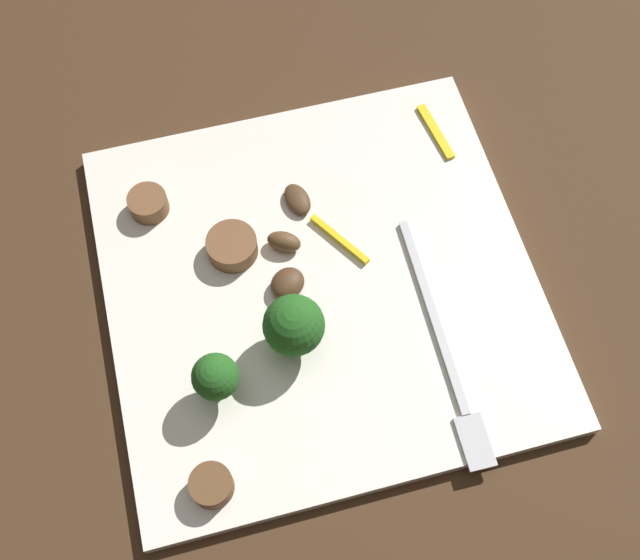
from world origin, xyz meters
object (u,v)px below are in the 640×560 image
mushroom_2 (302,198)px  pepper_strip_0 (340,239)px  broccoli_floret_0 (215,377)px  plate (320,283)px  sausage_slice_0 (232,246)px  sausage_slice_1 (212,485)px  sausage_slice_2 (148,204)px  fork (447,356)px  broccoli_floret_1 (294,326)px  pepper_strip_1 (436,132)px  mushroom_1 (284,242)px  mushroom_0 (289,288)px

mushroom_2 → pepper_strip_0: size_ratio=0.52×
broccoli_floret_0 → pepper_strip_0: bearing=130.0°
plate → sausage_slice_0: 0.07m
sausage_slice_1 → sausage_slice_2: size_ratio=0.95×
fork → pepper_strip_0: (-0.10, -0.05, 0.00)m
broccoli_floret_1 → sausage_slice_1: broccoli_floret_1 is taller
plate → pepper_strip_1: (-0.10, 0.12, 0.01)m
broccoli_floret_0 → pepper_strip_1: (-0.16, 0.20, -0.03)m
mushroom_2 → pepper_strip_1: mushroom_2 is taller
mushroom_1 → mushroom_2: (-0.03, 0.02, -0.00)m
sausage_slice_0 → plate: bearing=55.3°
broccoli_floret_0 → pepper_strip_1: broccoli_floret_0 is taller
broccoli_floret_1 → pepper_strip_0: 0.09m
plate → broccoli_floret_1: broccoli_floret_1 is taller
mushroom_0 → pepper_strip_1: mushroom_0 is taller
sausage_slice_2 → broccoli_floret_1: bearing=31.2°
pepper_strip_1 → mushroom_2: bearing=-73.5°
mushroom_0 → sausage_slice_1: bearing=-33.2°
sausage_slice_1 → mushroom_2: (-0.19, 0.10, -0.00)m
plate → broccoli_floret_0: (0.06, -0.08, 0.03)m
sausage_slice_1 → pepper_strip_0: (-0.15, 0.12, -0.01)m
mushroom_2 → pepper_strip_0: (0.04, 0.02, -0.00)m
fork → sausage_slice_0: size_ratio=5.07×
broccoli_floret_1 → mushroom_2: 0.11m
broccoli_floret_1 → mushroom_0: broccoli_floret_1 is taller
pepper_strip_0 → mushroom_2: bearing=-155.6°
broccoli_floret_0 → sausage_slice_2: 0.15m
sausage_slice_1 → mushroom_0: 0.14m
sausage_slice_0 → pepper_strip_1: sausage_slice_0 is taller
mushroom_1 → mushroom_2: size_ratio=0.89×
sausage_slice_0 → sausage_slice_2: bearing=-134.0°
broccoli_floret_1 → sausage_slice_2: (-0.13, -0.08, -0.02)m
fork → mushroom_1: mushroom_1 is taller
plate → mushroom_0: 0.03m
sausage_slice_0 → mushroom_1: sausage_slice_0 is taller
sausage_slice_2 → pepper_strip_0: 0.14m
broccoli_floret_0 → sausage_slice_2: size_ratio=1.54×
broccoli_floret_0 → sausage_slice_1: (0.06, -0.02, -0.02)m
fork → mushroom_2: bearing=-154.8°
broccoli_floret_1 → pepper_strip_1: bearing=133.9°
plate → mushroom_2: bearing=176.8°
sausage_slice_0 → sausage_slice_2: 0.07m
plate → sausage_slice_1: (0.12, -0.10, 0.01)m
mushroom_2 → broccoli_floret_1: bearing=-16.6°
sausage_slice_1 → fork: bearing=105.0°
broccoli_floret_0 → mushroom_0: size_ratio=1.73×
plate → mushroom_2: (-0.06, 0.00, 0.01)m
mushroom_0 → pepper_strip_1: bearing=126.2°
mushroom_2 → sausage_slice_1: bearing=-29.1°
sausage_slice_2 → pepper_strip_0: sausage_slice_2 is taller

